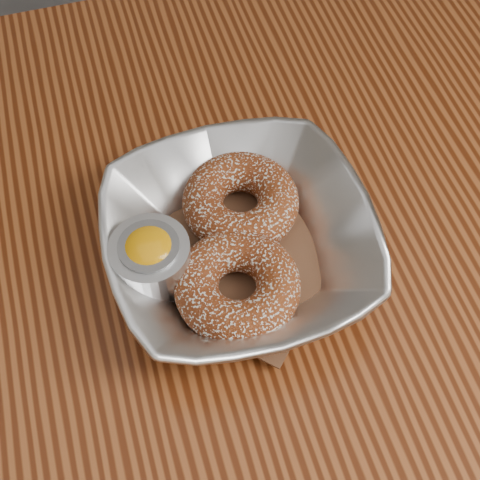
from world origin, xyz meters
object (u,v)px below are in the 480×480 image
object	(u,v)px
serving_bowl	(240,243)
donut_back	(241,202)
donut_front	(237,286)
ramekin	(151,260)
table	(330,329)

from	to	relation	value
serving_bowl	donut_back	distance (m)	0.04
donut_back	donut_front	size ratio (longest dim) A/B	0.99
serving_bowl	donut_front	distance (m)	0.04
serving_bowl	ramekin	world-z (taller)	ramekin
ramekin	donut_back	bearing A→B (deg)	25.04
table	donut_front	distance (m)	0.15
serving_bowl	ramekin	bearing A→B (deg)	-179.28
donut_back	ramekin	world-z (taller)	ramekin
ramekin	table	bearing A→B (deg)	-15.10
table	serving_bowl	xyz separation A→B (m)	(-0.08, 0.04, 0.12)
table	ramekin	world-z (taller)	ramekin
serving_bowl	table	bearing A→B (deg)	-28.03
table	ramekin	size ratio (longest dim) A/B	19.63
table	donut_back	xyz separation A→B (m)	(-0.06, 0.08, 0.13)
serving_bowl	donut_front	size ratio (longest dim) A/B	2.19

